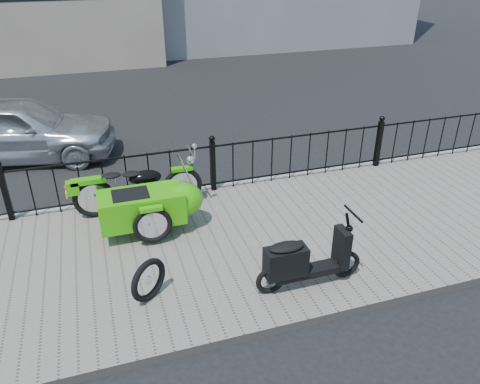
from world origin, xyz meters
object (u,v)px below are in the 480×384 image
object	(u,v)px
scooter	(303,261)
spare_tire	(149,280)
sedan_car	(17,129)
motorcycle_sidecar	(152,201)

from	to	relation	value
scooter	spare_tire	size ratio (longest dim) A/B	2.58
scooter	sedan_car	world-z (taller)	sedan_car
scooter	spare_tire	xyz separation A→B (m)	(-1.98, 0.38, -0.11)
motorcycle_sidecar	sedan_car	xyz separation A→B (m)	(-2.29, 3.91, 0.10)
motorcycle_sidecar	sedan_car	bearing A→B (deg)	120.35
spare_tire	sedan_car	size ratio (longest dim) A/B	0.15
scooter	sedan_car	distance (m)	7.21
scooter	motorcycle_sidecar	bearing A→B (deg)	127.98
motorcycle_sidecar	spare_tire	distance (m)	1.78
sedan_car	motorcycle_sidecar	bearing A→B (deg)	-137.52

